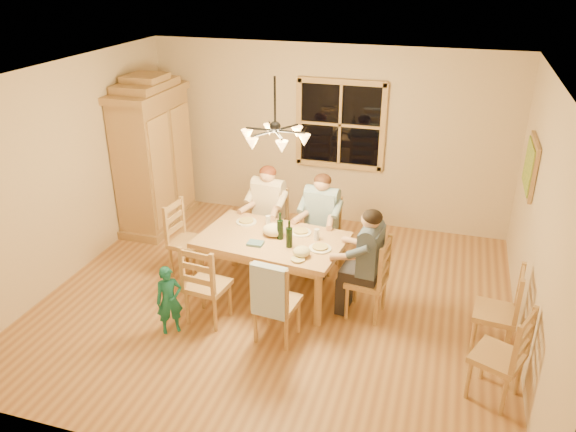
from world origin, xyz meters
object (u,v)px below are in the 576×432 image
(adult_plaid_man, at_px, (321,210))
(armoire, at_px, (154,159))
(adult_slate_man, at_px, (369,250))
(wine_bottle_a, at_px, (280,226))
(chair_end_left, at_px, (189,253))
(chair_spare_back, at_px, (493,325))
(chair_spare_front, at_px, (495,370))
(chair_near_right, at_px, (277,314))
(chair_far_right, at_px, (320,247))
(chair_far_left, at_px, (268,237))
(wine_bottle_b, at_px, (289,234))
(chandelier, at_px, (275,135))
(adult_woman, at_px, (268,201))
(chair_near_left, at_px, (208,297))
(chair_end_right, at_px, (366,292))
(child, at_px, (169,300))
(dining_table, at_px, (272,245))

(adult_plaid_man, bearing_deg, armoire, -6.74)
(adult_slate_man, height_order, wine_bottle_a, adult_slate_man)
(chair_end_left, relative_size, wine_bottle_a, 3.00)
(wine_bottle_a, bearing_deg, chair_spare_back, -8.93)
(adult_slate_man, relative_size, chair_spare_front, 0.88)
(wine_bottle_a, distance_m, chair_spare_front, 2.77)
(adult_slate_man, bearing_deg, chair_near_right, 136.74)
(chair_far_right, relative_size, adult_plaid_man, 1.13)
(chair_far_left, bearing_deg, wine_bottle_b, 127.08)
(adult_plaid_man, xyz_separation_m, chair_spare_back, (2.14, -1.15, -0.54))
(chandelier, xyz_separation_m, adult_woman, (-0.44, 1.01, -1.24))
(adult_plaid_man, bearing_deg, chair_near_left, 64.80)
(wine_bottle_a, bearing_deg, chair_near_right, -74.76)
(chair_end_left, relative_size, chair_end_right, 1.00)
(wine_bottle_a, distance_m, child, 1.52)
(adult_slate_man, bearing_deg, chandelier, 97.96)
(chandelier, relative_size, child, 0.96)
(chair_end_left, relative_size, child, 1.23)
(chair_near_left, relative_size, adult_woman, 1.13)
(adult_plaid_man, bearing_deg, child, 62.30)
(chair_end_right, distance_m, child, 2.22)
(chandelier, relative_size, chair_end_right, 0.78)
(chandelier, bearing_deg, chair_spare_back, -5.11)
(armoire, bearing_deg, chair_end_left, -48.17)
(wine_bottle_a, relative_size, wine_bottle_b, 1.00)
(chair_near_left, height_order, chair_end_right, same)
(chair_end_right, relative_size, adult_slate_man, 1.13)
(dining_table, distance_m, adult_woman, 0.93)
(child, bearing_deg, adult_plaid_man, 16.76)
(armoire, distance_m, chair_far_right, 2.90)
(adult_woman, xyz_separation_m, wine_bottle_b, (0.60, -1.01, 0.08))
(chair_end_right, height_order, child, chair_end_right)
(chair_end_left, bearing_deg, chair_end_right, 90.00)
(chair_near_right, bearing_deg, chandelier, 114.60)
(dining_table, height_order, chair_end_left, chair_end_left)
(armoire, bearing_deg, adult_slate_man, -23.62)
(chair_near_right, bearing_deg, adult_woman, 117.90)
(chair_spare_back, bearing_deg, chair_end_left, 88.35)
(chair_far_right, distance_m, chair_spare_front, 2.85)
(chair_spare_front, bearing_deg, chair_near_right, 106.20)
(chair_far_right, height_order, child, chair_far_right)
(chair_far_right, height_order, adult_woman, adult_woman)
(dining_table, bearing_deg, adult_plaid_man, 61.33)
(chair_far_right, distance_m, adult_slate_man, 1.29)
(chandelier, bearing_deg, chair_near_right, -71.69)
(armoire, distance_m, chair_end_left, 1.86)
(child, relative_size, chair_spare_back, 0.81)
(wine_bottle_a, distance_m, chair_spare_back, 2.56)
(adult_plaid_man, bearing_deg, adult_woman, -0.00)
(chandelier, xyz_separation_m, dining_table, (-0.11, 0.16, -1.42))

